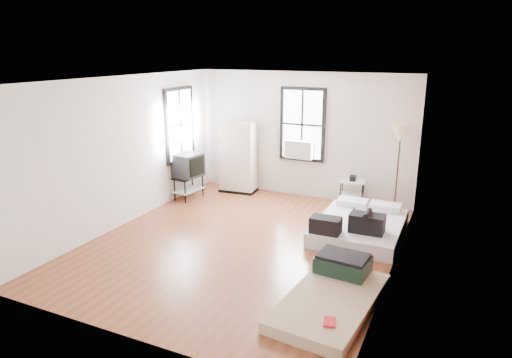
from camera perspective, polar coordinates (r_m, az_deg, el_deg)
The scene contains 8 objects.
ground at distance 8.05m, azimuth -1.56°, elevation -7.97°, with size 6.00×6.00×0.00m, color brown.
room_shell at distance 7.74m, azimuth 1.08°, elevation 4.58°, with size 5.02×6.02×2.80m.
mattress_main at distance 8.51m, azimuth 12.76°, elevation -5.72°, with size 1.49×2.01×0.64m.
mattress_bare at distance 6.38m, azimuth 9.69°, elevation -13.74°, with size 1.22×2.07×0.43m.
wardrobe at distance 10.66m, azimuth -2.25°, elevation 2.71°, with size 0.87×0.55×1.66m.
side_table at distance 9.93m, azimuth 11.95°, elevation -0.83°, with size 0.56×0.48×0.67m.
floor_lamp at distance 9.45m, azimuth 17.61°, elevation 5.01°, with size 0.40×0.40×1.85m.
tv_stand at distance 10.26m, azimuth -8.48°, elevation 1.55°, with size 0.58×0.78×1.04m.
Camera 1 is at (3.29, -6.58, 3.26)m, focal length 32.00 mm.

